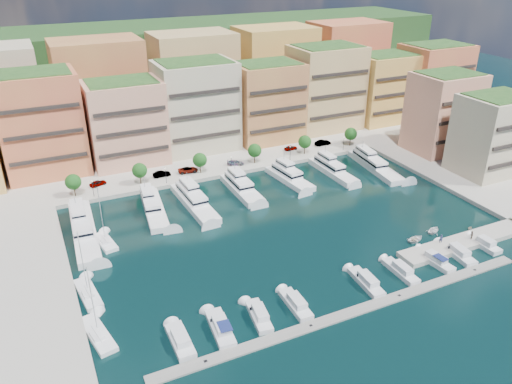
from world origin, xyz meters
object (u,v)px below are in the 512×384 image
(sailboat_1, at_px, (88,294))
(car_1, at_px, (162,174))
(car_5, at_px, (323,143))
(car_0, at_px, (98,183))
(yacht_6, at_px, (373,164))
(cruiser_5, at_px, (366,282))
(yacht_3, at_px, (241,187))
(cruiser_6, at_px, (401,271))
(lamppost_4, at_px, (344,141))
(cruiser_8, at_px, (457,253))
(tree_5, at_px, (351,134))
(person_0, at_px, (441,238))
(lamppost_0, at_px, (92,186))
(yacht_4, at_px, (288,177))
(sailboat_0, at_px, (98,335))
(car_4, at_px, (291,148))
(yacht_1, at_px, (153,207))
(tender_2, at_px, (434,230))
(lamppost_1, at_px, (166,173))
(cruiser_9, at_px, (484,245))
(yacht_0, at_px, (83,227))
(tree_2, at_px, (200,160))
(tree_3, at_px, (255,151))
(tender_3, at_px, (470,228))
(sailboat_2, at_px, (106,243))
(yacht_2, at_px, (193,200))
(tree_4, at_px, (305,142))
(lamppost_3, at_px, (290,151))
(tree_1, at_px, (140,170))
(yacht_5, at_px, (331,169))
(lamppost_2, at_px, (231,161))
(cruiser_0, at_px, (180,341))
(cruiser_3, at_px, (296,304))
(cruiser_7, at_px, (434,260))
(person_1, at_px, (471,235))
(cruiser_2, at_px, (259,316))
(cruiser_1, at_px, (221,328))

(sailboat_1, relative_size, car_1, 2.87)
(car_5, bearing_deg, car_0, 88.70)
(yacht_6, relative_size, cruiser_5, 2.52)
(yacht_3, xyz_separation_m, cruiser_6, (12.72, -45.35, -0.66))
(lamppost_4, bearing_deg, cruiser_8, -101.08)
(tree_5, relative_size, person_0, 2.99)
(lamppost_0, relative_size, yacht_4, 0.24)
(sailboat_0, distance_m, car_4, 85.76)
(yacht_1, relative_size, tender_2, 5.55)
(tree_5, distance_m, lamppost_1, 58.05)
(cruiser_9, bearing_deg, yacht_0, 150.55)
(lamppost_0, bearing_deg, yacht_0, -107.63)
(yacht_6, bearing_deg, sailboat_0, -155.96)
(tree_2, xyz_separation_m, tree_3, (16.00, 0.00, 0.00))
(tender_3, bearing_deg, sailboat_2, 55.68)
(yacht_2, distance_m, cruiser_6, 50.69)
(tree_4, xyz_separation_m, lamppost_3, (-6.00, -2.30, -0.92))
(yacht_4, distance_m, yacht_6, 25.53)
(cruiser_8, bearing_deg, tree_1, 130.19)
(yacht_2, distance_m, yacht_5, 39.95)
(tender_3, bearing_deg, cruiser_5, 88.03)
(yacht_6, relative_size, car_0, 5.55)
(cruiser_5, height_order, car_0, car_0)
(lamppost_2, xyz_separation_m, cruiser_0, (-32.12, -55.79, -3.28))
(lamppost_0, xyz_separation_m, lamppost_2, (36.00, 0.00, 0.00))
(lamppost_1, distance_m, lamppost_2, 18.00)
(tree_5, distance_m, person_0, 56.38)
(lamppost_0, distance_m, cruiser_3, 60.94)
(yacht_2, relative_size, cruiser_7, 2.51)
(lamppost_4, bearing_deg, tree_3, 175.30)
(lamppost_4, distance_m, yacht_2, 52.55)
(lamppost_4, distance_m, cruiser_5, 64.95)
(cruiser_9, height_order, car_0, car_0)
(sailboat_1, bearing_deg, cruiser_8, -15.07)
(tree_4, distance_m, person_0, 54.15)
(car_4, relative_size, person_1, 2.30)
(lamppost_2, xyz_separation_m, cruiser_6, (10.84, -55.79, -3.28))
(lamppost_0, xyz_separation_m, yacht_2, (20.96, -12.22, -2.62))
(lamppost_3, height_order, yacht_1, yacht_1)
(yacht_1, xyz_separation_m, yacht_2, (9.51, -0.68, 0.12))
(lamppost_2, distance_m, person_1, 61.77)
(cruiser_2, height_order, person_0, person_0)
(cruiser_0, relative_size, person_0, 4.33)
(lamppost_0, height_order, cruiser_1, lamppost_0)
(tree_3, height_order, car_5, tree_3)
(lamppost_2, relative_size, sailboat_2, 0.32)
(lamppost_4, height_order, car_4, lamppost_4)
(lamppost_0, height_order, person_1, lamppost_0)
(lamppost_0, relative_size, yacht_6, 0.18)
(tree_1, relative_size, yacht_4, 0.32)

